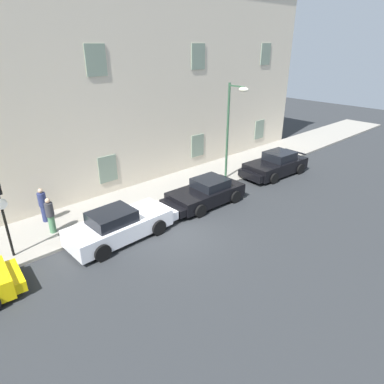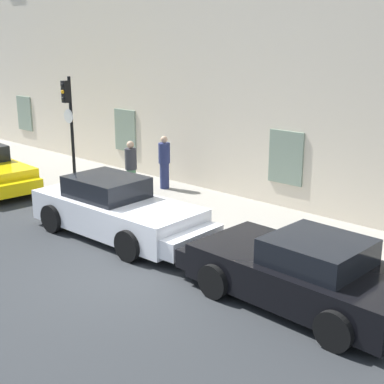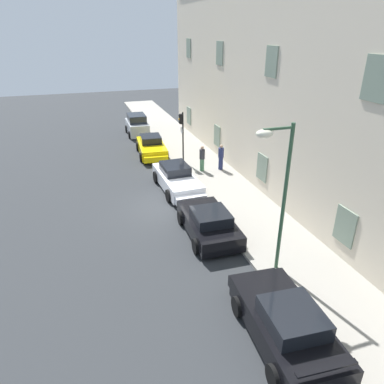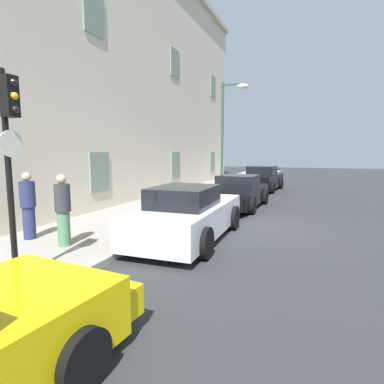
# 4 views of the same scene
# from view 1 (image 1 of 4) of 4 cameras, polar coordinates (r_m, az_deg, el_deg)

# --- Properties ---
(ground_plane) EXTENTS (80.00, 80.00, 0.00)m
(ground_plane) POSITION_cam_1_polar(r_m,az_deg,el_deg) (15.63, -3.42, -6.88)
(ground_plane) COLOR #2B2D30
(sidewalk) EXTENTS (60.00, 3.67, 0.14)m
(sidewalk) POSITION_cam_1_polar(r_m,az_deg,el_deg) (18.39, -10.96, -2.04)
(sidewalk) COLOR gray
(sidewalk) RESTS_ON ground
(building_facade) EXTENTS (34.39, 4.88, 12.42)m
(building_facade) POSITION_cam_1_polar(r_m,az_deg,el_deg) (20.23, -18.78, 17.79)
(building_facade) COLOR beige
(building_facade) RESTS_ON ground
(sportscar_yellow_flank) EXTENTS (5.11, 2.18, 1.47)m
(sportscar_yellow_flank) POSITION_cam_1_polar(r_m,az_deg,el_deg) (15.25, -11.72, -5.43)
(sportscar_yellow_flank) COLOR white
(sportscar_yellow_flank) RESTS_ON ground
(sportscar_white_middle) EXTENTS (4.60, 2.30, 1.35)m
(sportscar_white_middle) POSITION_cam_1_polar(r_m,az_deg,el_deg) (18.00, 2.04, -0.31)
(sportscar_white_middle) COLOR black
(sportscar_white_middle) RESTS_ON ground
(sportscar_tail_end) EXTENTS (4.89, 2.44, 1.48)m
(sportscar_tail_end) POSITION_cam_1_polar(r_m,az_deg,el_deg) (22.72, 13.82, 4.40)
(sportscar_tail_end) COLOR black
(sportscar_tail_end) RESTS_ON ground
(traffic_light) EXTENTS (0.44, 0.36, 3.55)m
(traffic_light) POSITION_cam_1_polar(r_m,az_deg,el_deg) (14.47, -29.87, -1.54)
(traffic_light) COLOR black
(traffic_light) RESTS_ON sidewalk
(street_lamp) EXTENTS (0.44, 1.42, 5.82)m
(street_lamp) POSITION_cam_1_polar(r_m,az_deg,el_deg) (20.15, 7.12, 12.81)
(street_lamp) COLOR #2D5138
(street_lamp) RESTS_ON sidewalk
(pedestrian_admiring) EXTENTS (0.51, 0.51, 1.71)m
(pedestrian_admiring) POSITION_cam_1_polar(r_m,az_deg,el_deg) (17.37, -24.08, -2.01)
(pedestrian_admiring) COLOR navy
(pedestrian_admiring) RESTS_ON sidewalk
(pedestrian_strolling) EXTENTS (0.51, 0.51, 1.70)m
(pedestrian_strolling) POSITION_cam_1_polar(r_m,az_deg,el_deg) (16.22, -23.03, -3.66)
(pedestrian_strolling) COLOR #4C7F59
(pedestrian_strolling) RESTS_ON sidewalk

